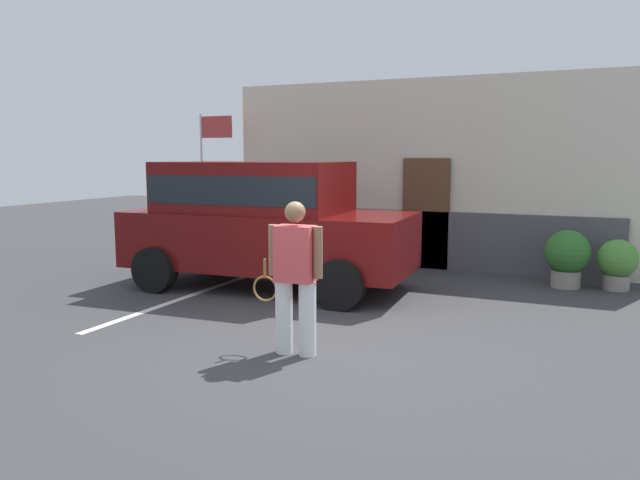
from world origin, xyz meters
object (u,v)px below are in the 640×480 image
Objects in this scene: potted_plant_by_porch at (567,256)px; potted_plant_secondary at (618,262)px; parked_suv at (263,218)px; flag_pole at (209,158)px; tennis_player_man at (295,276)px.

potted_plant_by_porch reaches higher than potted_plant_secondary.
parked_suv is 5.72× the size of potted_plant_secondary.
parked_suv is 4.95× the size of potted_plant_by_porch.
potted_plant_secondary is at bearing 9.41° from potted_plant_by_porch.
flag_pole reaches higher than potted_plant_by_porch.
tennis_player_man is (2.00, -2.86, -0.28)m from parked_suv.
tennis_player_man is 7.08m from flag_pole.
tennis_player_man is 5.50m from potted_plant_by_porch.
potted_plant_by_porch is 1.16× the size of potted_plant_secondary.
tennis_player_man is 6.00m from potted_plant_secondary.
potted_plant_secondary is 0.27× the size of flag_pole.
flag_pole is (-4.62, 5.22, 1.23)m from tennis_player_man.
parked_suv is 1.56× the size of flag_pole.
potted_plant_secondary is (5.29, 2.14, -0.69)m from parked_suv.
parked_suv is at bearing -58.77° from tennis_player_man.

